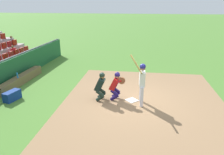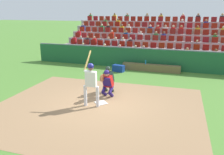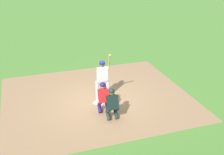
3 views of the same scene
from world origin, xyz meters
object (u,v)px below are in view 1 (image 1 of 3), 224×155
(home_plate_umpire, at_px, (101,85))
(water_bottle_on_bench, at_px, (17,75))
(catcher_crouching, at_px, (116,84))
(dugout_bench, at_px, (21,79))
(batter_at_plate, at_px, (142,80))
(home_plate_marker, at_px, (132,100))
(equipment_duffel_bag, at_px, (12,96))

(home_plate_umpire, bearing_deg, water_bottle_on_bench, -101.14)
(catcher_crouching, relative_size, water_bottle_on_bench, 4.91)
(catcher_crouching, bearing_deg, dugout_bench, -101.58)
(batter_at_plate, distance_m, catcher_crouching, 1.21)
(home_plate_marker, relative_size, catcher_crouching, 0.34)
(home_plate_umpire, distance_m, equipment_duffel_bag, 3.92)
(dugout_bench, distance_m, equipment_duffel_bag, 2.08)
(home_plate_marker, relative_size, dugout_bench, 0.12)
(catcher_crouching, height_order, dugout_bench, catcher_crouching)
(home_plate_marker, relative_size, home_plate_umpire, 0.34)
(catcher_crouching, xyz_separation_m, dugout_bench, (-1.07, -5.24, -0.49))
(catcher_crouching, distance_m, water_bottle_on_bench, 5.23)
(home_plate_marker, height_order, batter_at_plate, batter_at_plate)
(water_bottle_on_bench, bearing_deg, dugout_bench, -168.61)
(water_bottle_on_bench, relative_size, equipment_duffel_bag, 0.35)
(batter_at_plate, distance_m, home_plate_umpire, 1.80)
(batter_at_plate, height_order, water_bottle_on_bench, batter_at_plate)
(catcher_crouching, relative_size, home_plate_umpire, 1.00)
(batter_at_plate, height_order, equipment_duffel_bag, batter_at_plate)
(dugout_bench, bearing_deg, equipment_duffel_bag, 21.95)
(batter_at_plate, distance_m, water_bottle_on_bench, 6.39)
(batter_at_plate, bearing_deg, dugout_bench, -101.96)
(home_plate_marker, distance_m, water_bottle_on_bench, 5.96)
(batter_at_plate, relative_size, equipment_duffel_bag, 2.92)
(water_bottle_on_bench, bearing_deg, batter_at_plate, 80.96)
(home_plate_marker, xyz_separation_m, dugout_bench, (-1.09, -5.96, 0.20))
(home_plate_marker, distance_m, catcher_crouching, 1.00)
(batter_at_plate, bearing_deg, catcher_crouching, -103.70)
(home_plate_umpire, bearing_deg, dugout_bench, -105.05)
(batter_at_plate, relative_size, catcher_crouching, 1.69)
(batter_at_plate, bearing_deg, home_plate_marker, -123.15)
(dugout_bench, height_order, water_bottle_on_bench, water_bottle_on_bench)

